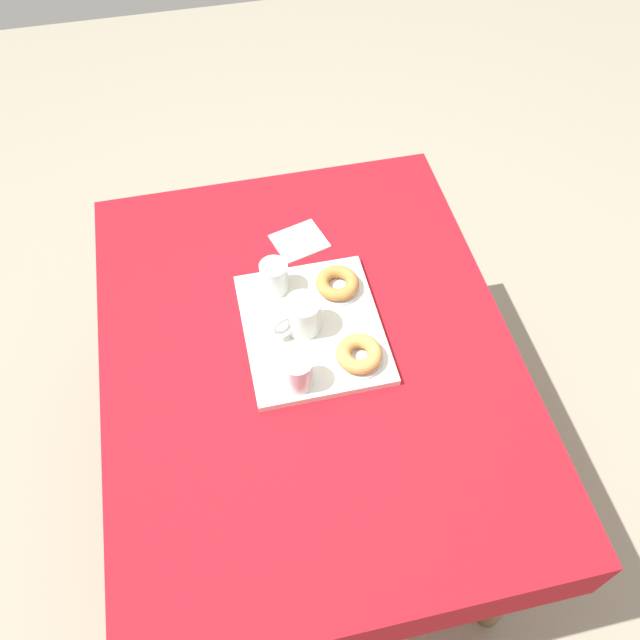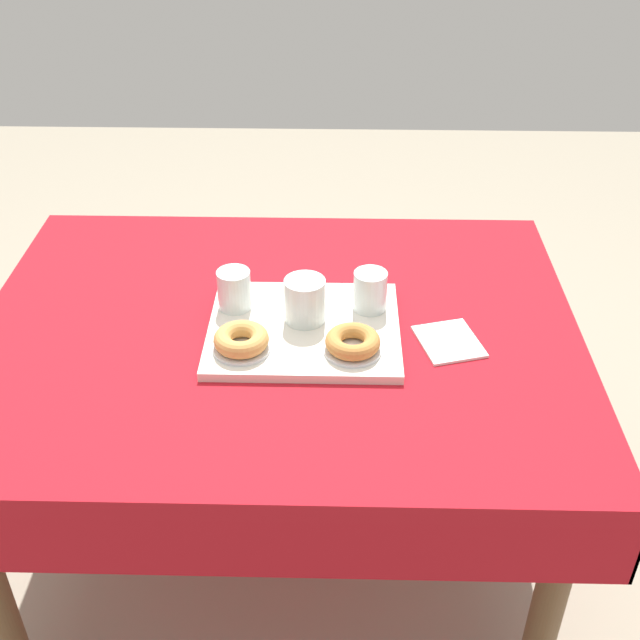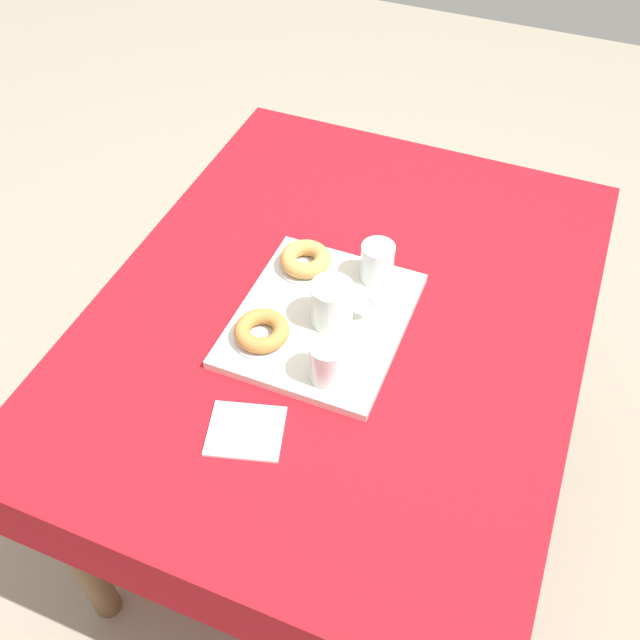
{
  "view_description": "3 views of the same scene",
  "coord_description": "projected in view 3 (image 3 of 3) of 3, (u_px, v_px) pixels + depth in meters",
  "views": [
    {
      "loc": [
        0.86,
        -0.16,
        2.05
      ],
      "look_at": [
        -0.05,
        0.04,
        0.77
      ],
      "focal_mm": 36.98,
      "sensor_mm": 36.0,
      "label": 1
    },
    {
      "loc": [
        -0.12,
        1.37,
        1.69
      ],
      "look_at": [
        -0.09,
        0.03,
        0.76
      ],
      "focal_mm": 44.82,
      "sensor_mm": 36.0,
      "label": 2
    },
    {
      "loc": [
        -0.96,
        -0.34,
        1.81
      ],
      "look_at": [
        -0.08,
        0.02,
        0.76
      ],
      "focal_mm": 39.99,
      "sensor_mm": 36.0,
      "label": 3
    }
  ],
  "objects": [
    {
      "name": "water_glass_far",
      "position": [
        328.0,
        363.0,
        1.31
      ],
      "size": [
        0.07,
        0.07,
        0.09
      ],
      "color": "silver",
      "rests_on": "serving_tray"
    },
    {
      "name": "donut_plate_right",
      "position": [
        305.0,
        266.0,
        1.54
      ],
      "size": [
        0.12,
        0.12,
        0.01
      ],
      "primitive_type": "cylinder",
      "color": "silver",
      "rests_on": "serving_tray"
    },
    {
      "name": "ground_plane",
      "position": [
        336.0,
        481.0,
        2.03
      ],
      "size": [
        6.0,
        6.0,
        0.0
      ],
      "primitive_type": "plane",
      "color": "gray"
    },
    {
      "name": "paper_napkin",
      "position": [
        246.0,
        431.0,
        1.28
      ],
      "size": [
        0.15,
        0.16,
        0.01
      ],
      "primitive_type": "cube",
      "rotation": [
        0.0,
        0.0,
        0.28
      ],
      "color": "white",
      "rests_on": "dining_table"
    },
    {
      "name": "sugar_donut_right",
      "position": [
        305.0,
        259.0,
        1.52
      ],
      "size": [
        0.11,
        0.11,
        0.04
      ],
      "primitive_type": "torus",
      "color": "tan",
      "rests_on": "donut_plate_right"
    },
    {
      "name": "sugar_donut_left",
      "position": [
        262.0,
        331.0,
        1.39
      ],
      "size": [
        0.11,
        0.11,
        0.03
      ],
      "primitive_type": "torus",
      "color": "#BC7F3D",
      "rests_on": "donut_plate_left"
    },
    {
      "name": "serving_tray",
      "position": [
        322.0,
        319.0,
        1.45
      ],
      "size": [
        0.39,
        0.33,
        0.02
      ],
      "primitive_type": "cube",
      "color": "silver",
      "rests_on": "dining_table"
    },
    {
      "name": "donut_plate_left",
      "position": [
        262.0,
        337.0,
        1.4
      ],
      "size": [
        0.12,
        0.12,
        0.01
      ],
      "primitive_type": "cylinder",
      "color": "silver",
      "rests_on": "serving_tray"
    },
    {
      "name": "water_glass_near",
      "position": [
        377.0,
        263.0,
        1.49
      ],
      "size": [
        0.07,
        0.07,
        0.09
      ],
      "color": "silver",
      "rests_on": "serving_tray"
    },
    {
      "name": "dining_table",
      "position": [
        341.0,
        334.0,
        1.55
      ],
      "size": [
        1.27,
        0.99,
        0.73
      ],
      "color": "#A8141E",
      "rests_on": "ground"
    },
    {
      "name": "tea_mug_left",
      "position": [
        333.0,
        305.0,
        1.4
      ],
      "size": [
        0.09,
        0.12,
        0.09
      ],
      "color": "silver",
      "rests_on": "serving_tray"
    }
  ]
}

